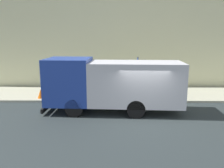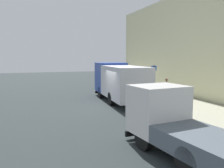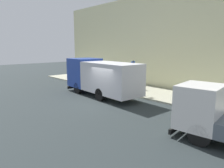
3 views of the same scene
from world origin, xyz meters
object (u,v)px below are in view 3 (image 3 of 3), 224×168
(large_utility_truck, at_px, (101,76))
(traffic_cone_orange, at_px, (89,81))
(street_sign_post, at_px, (133,74))
(pedestrian_walking, at_px, (137,80))
(pedestrian_standing, at_px, (123,79))

(large_utility_truck, xyz_separation_m, traffic_cone_orange, (2.33, 4.77, -1.21))
(large_utility_truck, distance_m, street_sign_post, 2.66)
(street_sign_post, bearing_deg, pedestrian_walking, 31.67)
(pedestrian_walking, xyz_separation_m, traffic_cone_orange, (-1.59, 5.25, -0.55))
(large_utility_truck, height_order, pedestrian_standing, large_utility_truck)
(pedestrian_walking, distance_m, street_sign_post, 2.25)
(traffic_cone_orange, xyz_separation_m, street_sign_post, (-0.21, -6.36, 1.32))
(pedestrian_walking, bearing_deg, pedestrian_standing, -166.28)
(large_utility_truck, distance_m, pedestrian_walking, 4.01)
(large_utility_truck, xyz_separation_m, pedestrian_walking, (3.92, -0.48, -0.66))
(large_utility_truck, height_order, pedestrian_walking, large_utility_truck)
(traffic_cone_orange, bearing_deg, large_utility_truck, -116.05)
(pedestrian_standing, bearing_deg, traffic_cone_orange, -80.17)
(large_utility_truck, relative_size, traffic_cone_orange, 12.75)
(pedestrian_standing, height_order, street_sign_post, street_sign_post)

